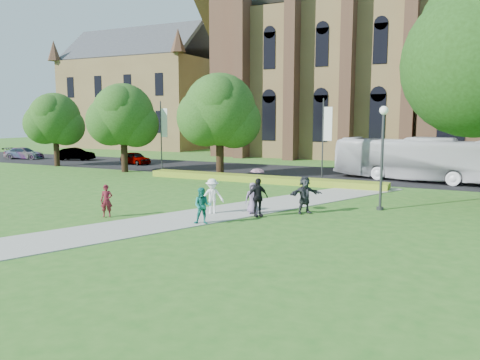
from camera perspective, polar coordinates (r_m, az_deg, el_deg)
The scene contains 23 objects.
ground at distance 21.46m, azimuth -6.54°, elevation -5.01°, with size 160.00×160.00×0.00m, color #2D691F.
road at distance 39.60m, azimuth 9.03°, elevation 0.82°, with size 160.00×10.00×0.02m, color black.
footpath at distance 22.28m, azimuth -5.17°, elevation -4.46°, with size 3.20×30.00×0.04m, color #B2B2A8.
flower_hedge at distance 33.89m, azimuth 2.49°, elevation 0.12°, with size 18.00×1.40×0.45m, color gold.
cathedral at distance 58.02m, azimuth 25.12°, elevation 15.22°, with size 52.60×18.25×28.00m.
building_west at distance 75.00m, azimuth -11.70°, elevation 11.02°, with size 22.00×14.00×18.30m.
streetlamp at distance 24.51m, azimuth 16.98°, elevation 4.08°, with size 0.44×0.44×5.24m.
street_tree_0 at distance 41.11m, azimuth -14.07°, elevation 7.73°, with size 5.20×5.20×7.50m.
street_tree_1 at distance 36.49m, azimuth -2.50°, elevation 8.53°, with size 5.60×5.60×8.05m.
street_tree_2 at distance 48.03m, azimuth -21.64°, elevation 6.97°, with size 4.80×4.80×6.95m.
banner_pole_0 at distance 34.15m, azimuth 10.25°, elevation 5.39°, with size 0.70×0.10×6.00m.
banner_pole_1 at distance 40.20m, azimuth -9.46°, elevation 5.74°, with size 0.70×0.10×6.00m.
tour_coach at distance 36.72m, azimuth 20.39°, elevation 2.42°, with size 2.69×11.49×3.20m, color silver.
car_0 at distance 47.58m, azimuth -12.63°, elevation 2.63°, with size 1.44×3.58×1.22m, color gray.
car_1 at distance 53.71m, azimuth -19.44°, elevation 3.00°, with size 1.41×4.04×1.33m, color gray.
car_2 at distance 57.60m, azimuth -24.83°, elevation 2.98°, with size 1.78×4.37×1.27m, color gray.
pedestrian_0 at distance 22.84m, azimuth -15.96°, elevation -2.43°, with size 0.55×0.36×1.52m, color maroon.
pedestrian_1 at distance 20.54m, azimuth -4.60°, elevation -3.16°, with size 0.78×0.61×1.61m, color #187C70.
pedestrian_2 at distance 22.68m, azimuth -3.40°, elevation -1.98°, with size 1.10×0.63×1.70m, color white.
pedestrian_3 at distance 21.98m, azimuth 2.16°, elevation -2.13°, with size 1.07×0.44×1.82m, color black.
pedestrian_4 at distance 22.68m, azimuth 1.59°, elevation -2.21°, with size 0.74×0.48×1.52m, color slate.
pedestrian_5 at distance 22.95m, azimuth 7.90°, elevation -1.79°, with size 1.68×0.54×1.81m, color #2A2C32.
parasol at distance 22.54m, azimuth 2.12°, elevation 0.44°, with size 0.67×0.67×0.59m, color #CA8FA1.
Camera 1 is at (11.19, -17.69, 4.72)m, focal length 35.00 mm.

